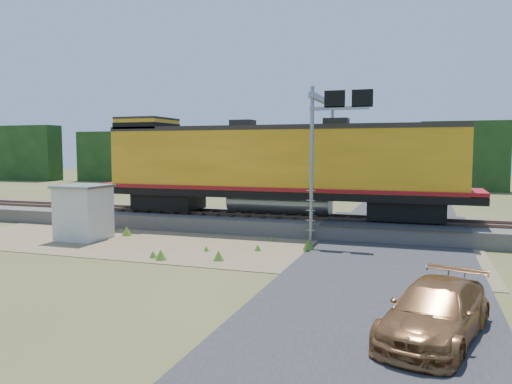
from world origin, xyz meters
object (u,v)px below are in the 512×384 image
(locomotive, at_px, (273,165))
(signal_gantry, at_px, (328,128))
(shed, at_px, (84,212))
(car, at_px, (435,312))

(locomotive, relative_size, signal_gantry, 2.80)
(locomotive, height_order, signal_gantry, signal_gantry)
(shed, xyz_separation_m, signal_gantry, (11.36, 5.22, 4.25))
(locomotive, xyz_separation_m, shed, (-8.18, -5.90, -2.26))
(signal_gantry, bearing_deg, shed, -155.33)
(signal_gantry, bearing_deg, car, -69.24)
(shed, distance_m, signal_gantry, 13.20)
(locomotive, relative_size, shed, 7.68)
(shed, bearing_deg, locomotive, 36.01)
(shed, relative_size, car, 0.59)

